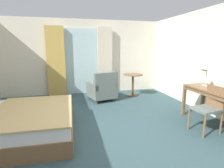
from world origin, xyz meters
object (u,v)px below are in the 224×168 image
Objects in this scene: desk_lamp at (205,71)px; armchair_by_window at (103,89)px; writing_desk at (221,95)px; bed at (9,124)px; round_cafe_table at (133,80)px; desk_chair at (209,106)px.

armchair_by_window is at bearing 133.59° from desk_lamp.
writing_desk is 0.62m from desk_lamp.
round_cafe_table is at bearing 34.31° from bed.
armchair_by_window is 1.22× the size of round_cafe_table.
bed is 2.47× the size of desk_chair.
desk_chair is 1.74× the size of desk_lamp.
armchair_by_window is at bearing -164.72° from round_cafe_table.
writing_desk is at bearing -72.54° from round_cafe_table.
desk_lamp reaches higher than writing_desk.
desk_lamp reaches higher than bed.
desk_lamp is 0.69× the size of round_cafe_table.
armchair_by_window reaches higher than round_cafe_table.
desk_chair is at bearing -10.17° from bed.
writing_desk is at bearing -7.64° from bed.
writing_desk is at bearing 17.53° from desk_chair.
desk_chair is 1.21× the size of round_cafe_table.
bed reaches higher than armchair_by_window.
armchair_by_window is (-1.95, 2.42, -0.32)m from writing_desk.
bed reaches higher than round_cafe_table.
round_cafe_table is at bearing 107.46° from writing_desk.
armchair_by_window is at bearing 128.89° from writing_desk.
desk_chair is at bearing -162.47° from writing_desk.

